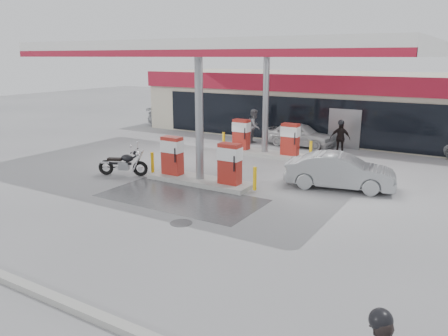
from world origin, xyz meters
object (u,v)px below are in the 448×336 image
Objects in this scene: sedan_white at (300,134)px; biker_walking at (340,138)px; attendant at (254,126)px; pump_island_near at (200,166)px; pump_island_far at (265,142)px; parked_car_left at (179,117)px; parked_motorcycle at (124,164)px; hatchback_silver at (340,171)px.

biker_walking is (2.63, -1.00, 0.19)m from sedan_white.
attendant is 1.17× the size of biker_walking.
pump_island_near reaches higher than biker_walking.
pump_island_near is 6.00m from pump_island_far.
pump_island_near reaches higher than parked_car_left.
pump_island_near is 8.80m from attendant.
pump_island_near is 1.00× the size of pump_island_far.
pump_island_far is at bearing 38.98° from parked_motorcycle.
parked_motorcycle is 9.48m from attendant.
pump_island_near is 1.30× the size of sedan_white.
pump_island_near is at bearing -123.62° from biker_walking.
parked_car_left is (-9.92, 11.78, -0.05)m from pump_island_near.
parked_motorcycle is at bearing -138.67° from biker_walking.
biker_walking is (-1.80, 6.00, 0.18)m from hatchback_silver.
attendant is at bearing 102.82° from pump_island_near.
parked_car_left is at bearing 149.76° from pump_island_far.
parked_car_left is at bearing 60.42° from attendant.
sedan_white is at bearing -84.12° from attendant.
parked_motorcycle is 11.23m from biker_walking.
parked_car_left is at bearing 46.02° from hatchback_silver.
biker_walking is (3.29, 8.20, 0.16)m from pump_island_near.
hatchback_silver reaches higher than parked_motorcycle.
pump_island_near is 1.24× the size of hatchback_silver.
sedan_white is (4.11, 9.98, 0.17)m from parked_motorcycle.
pump_island_near reaches higher than parked_motorcycle.
parked_car_left reaches higher than parked_motorcycle.
biker_walking is (5.24, -0.37, -0.15)m from attendant.
pump_island_far is at bearing -150.46° from attendant.
hatchback_silver is (5.09, 2.20, -0.03)m from pump_island_near.
sedan_white is 1.95× the size of attendant.
pump_island_far is 2.96× the size of biker_walking.
attendant reaches higher than pump_island_far.
sedan_white is 0.87× the size of parked_car_left.
pump_island_far is 11.49m from parked_car_left.
pump_island_near is 15.41m from parked_car_left.
sedan_white is 2.70m from attendant.
attendant is (-2.61, -0.63, 0.34)m from sedan_white.
attendant is 5.26m from biker_walking.
parked_car_left is (-7.97, 3.21, -0.36)m from attendant.
biker_walking is at bearing 5.31° from hatchback_silver.
pump_island_far is 2.54× the size of attendant.
pump_island_near reaches higher than hatchback_silver.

